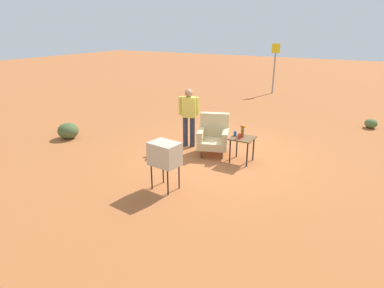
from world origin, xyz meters
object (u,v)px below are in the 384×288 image
flower_vase (243,130)px  tv_on_stand (165,154)px  person_standing (189,114)px  soda_can_red (239,136)px  armchair (214,136)px  road_sign (274,66)px  soda_can_blue (235,133)px  side_table (242,141)px  bottle_tall_amber (242,131)px

flower_vase → tv_on_stand: bearing=-108.6°
person_standing → soda_can_red: size_ratio=13.44×
tv_on_stand → flower_vase: size_ratio=3.89×
armchair → flower_vase: (0.80, 0.01, 0.29)m
person_standing → road_sign: bearing=91.1°
tv_on_stand → soda_can_blue: 2.28m
person_standing → soda_can_red: bearing=-14.6°
side_table → soda_can_red: bearing=-107.1°
person_standing → road_sign: 8.85m
armchair → flower_vase: 0.85m
bottle_tall_amber → flower_vase: bottle_tall_amber is taller
armchair → bottle_tall_amber: size_ratio=3.53×
tv_on_stand → person_standing: bearing=109.3°
armchair → soda_can_red: 0.90m
road_sign → soda_can_blue: road_sign is taller
armchair → soda_can_red: armchair is taller
soda_can_red → road_sign: bearing=101.3°
soda_can_red → soda_can_blue: bearing=139.8°
person_standing → flower_vase: size_ratio=6.19×
bottle_tall_amber → side_table: bearing=-43.2°
person_standing → armchair: bearing=-10.4°
person_standing → soda_can_blue: size_ratio=13.44×
soda_can_red → side_table: bearing=72.9°
soda_can_blue → flower_vase: (0.15, 0.14, 0.09)m
side_table → soda_can_blue: soda_can_blue is taller
side_table → tv_on_stand: 2.33m
armchair → person_standing: person_standing is taller
armchair → road_sign: bearing=96.5°
armchair → side_table: armchair is taller
side_table → person_standing: size_ratio=0.39×
armchair → flower_vase: size_ratio=4.00×
flower_vase → armchair: bearing=-179.1°
side_table → tv_on_stand: tv_on_stand is taller
soda_can_red → flower_vase: size_ratio=0.46×
side_table → soda_can_red: 0.20m
bottle_tall_amber → soda_can_blue: bottle_tall_amber is taller
soda_can_red → flower_vase: flower_vase is taller
soda_can_blue → side_table: bearing=-9.2°
side_table → bottle_tall_amber: (-0.02, 0.02, 0.25)m
side_table → road_sign: (-1.89, 9.16, 0.84)m
tv_on_stand → bottle_tall_amber: bearing=69.0°
armchair → person_standing: size_ratio=0.65×
tv_on_stand → flower_vase: (0.78, 2.33, 0.01)m
bottle_tall_amber → flower_vase: (-0.05, 0.16, -0.00)m
side_table → flower_vase: size_ratio=2.42×
soda_can_blue → armchair: bearing=168.9°
road_sign → soda_can_red: road_sign is taller
side_table → soda_can_blue: (-0.22, 0.04, 0.16)m
side_table → road_sign: road_sign is taller
bottle_tall_amber → soda_can_blue: size_ratio=2.46×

